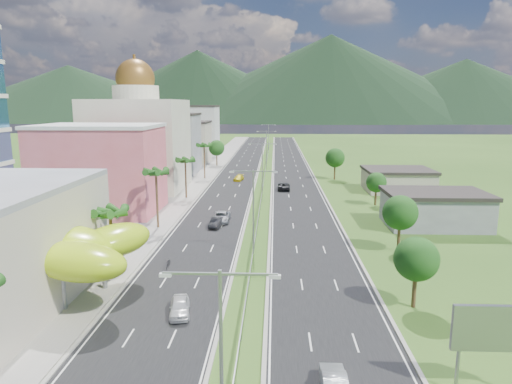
# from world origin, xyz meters

# --- Properties ---
(ground) EXTENTS (500.00, 500.00, 0.00)m
(ground) POSITION_xyz_m (0.00, 0.00, 0.00)
(ground) COLOR #2D5119
(ground) RESTS_ON ground
(road_left) EXTENTS (11.00, 260.00, 0.04)m
(road_left) POSITION_xyz_m (-7.50, 90.00, 0.02)
(road_left) COLOR black
(road_left) RESTS_ON ground
(road_right) EXTENTS (11.00, 260.00, 0.04)m
(road_right) POSITION_xyz_m (7.50, 90.00, 0.02)
(road_right) COLOR black
(road_right) RESTS_ON ground
(sidewalk_left) EXTENTS (7.00, 260.00, 0.12)m
(sidewalk_left) POSITION_xyz_m (-17.00, 90.00, 0.06)
(sidewalk_left) COLOR gray
(sidewalk_left) RESTS_ON ground
(median_guardrail) EXTENTS (0.10, 216.06, 0.76)m
(median_guardrail) POSITION_xyz_m (0.00, 71.99, 0.62)
(median_guardrail) COLOR gray
(median_guardrail) RESTS_ON ground
(streetlight_median_a) EXTENTS (6.04, 0.25, 11.00)m
(streetlight_median_a) POSITION_xyz_m (0.00, -25.00, 6.75)
(streetlight_median_a) COLOR gray
(streetlight_median_a) RESTS_ON ground
(streetlight_median_b) EXTENTS (6.04, 0.25, 11.00)m
(streetlight_median_b) POSITION_xyz_m (0.00, 10.00, 6.75)
(streetlight_median_b) COLOR gray
(streetlight_median_b) RESTS_ON ground
(streetlight_median_c) EXTENTS (6.04, 0.25, 11.00)m
(streetlight_median_c) POSITION_xyz_m (0.00, 50.00, 6.75)
(streetlight_median_c) COLOR gray
(streetlight_median_c) RESTS_ON ground
(streetlight_median_d) EXTENTS (6.04, 0.25, 11.00)m
(streetlight_median_d) POSITION_xyz_m (0.00, 95.00, 6.75)
(streetlight_median_d) COLOR gray
(streetlight_median_d) RESTS_ON ground
(streetlight_median_e) EXTENTS (6.04, 0.25, 11.00)m
(streetlight_median_e) POSITION_xyz_m (0.00, 140.00, 6.75)
(streetlight_median_e) COLOR gray
(streetlight_median_e) RESTS_ON ground
(lime_canopy) EXTENTS (18.00, 15.00, 7.40)m
(lime_canopy) POSITION_xyz_m (-20.00, -4.00, 4.99)
(lime_canopy) COLOR #A1C813
(lime_canopy) RESTS_ON ground
(pink_shophouse) EXTENTS (20.00, 15.00, 15.00)m
(pink_shophouse) POSITION_xyz_m (-28.00, 32.00, 7.50)
(pink_shophouse) COLOR #D65764
(pink_shophouse) RESTS_ON ground
(domed_building) EXTENTS (20.00, 20.00, 28.70)m
(domed_building) POSITION_xyz_m (-28.00, 55.00, 11.35)
(domed_building) COLOR beige
(domed_building) RESTS_ON ground
(midrise_grey) EXTENTS (16.00, 15.00, 16.00)m
(midrise_grey) POSITION_xyz_m (-27.00, 80.00, 8.00)
(midrise_grey) COLOR gray
(midrise_grey) RESTS_ON ground
(midrise_beige) EXTENTS (16.00, 15.00, 13.00)m
(midrise_beige) POSITION_xyz_m (-27.00, 102.00, 6.50)
(midrise_beige) COLOR #BBAD9A
(midrise_beige) RESTS_ON ground
(midrise_white) EXTENTS (16.00, 15.00, 18.00)m
(midrise_white) POSITION_xyz_m (-27.00, 125.00, 9.00)
(midrise_white) COLOR silver
(midrise_white) RESTS_ON ground
(billboard) EXTENTS (5.20, 0.35, 6.20)m
(billboard) POSITION_xyz_m (17.00, -18.00, 4.42)
(billboard) COLOR gray
(billboard) RESTS_ON ground
(shed_near) EXTENTS (15.00, 10.00, 5.00)m
(shed_near) POSITION_xyz_m (28.00, 25.00, 2.50)
(shed_near) COLOR gray
(shed_near) RESTS_ON ground
(shed_far) EXTENTS (14.00, 12.00, 4.40)m
(shed_far) POSITION_xyz_m (30.00, 55.00, 2.20)
(shed_far) COLOR #BBAD9A
(shed_far) RESTS_ON ground
(palm_tree_b) EXTENTS (3.60, 3.60, 8.10)m
(palm_tree_b) POSITION_xyz_m (-15.50, 2.00, 7.06)
(palm_tree_b) COLOR #47301C
(palm_tree_b) RESTS_ON ground
(palm_tree_c) EXTENTS (3.60, 3.60, 9.60)m
(palm_tree_c) POSITION_xyz_m (-15.50, 22.00, 8.50)
(palm_tree_c) COLOR #47301C
(palm_tree_c) RESTS_ON ground
(palm_tree_d) EXTENTS (3.60, 3.60, 8.60)m
(palm_tree_d) POSITION_xyz_m (-15.50, 45.00, 7.54)
(palm_tree_d) COLOR #47301C
(palm_tree_d) RESTS_ON ground
(palm_tree_e) EXTENTS (3.60, 3.60, 9.40)m
(palm_tree_e) POSITION_xyz_m (-15.50, 70.00, 8.31)
(palm_tree_e) COLOR #47301C
(palm_tree_e) RESTS_ON ground
(leafy_tree_lfar) EXTENTS (4.90, 4.90, 8.05)m
(leafy_tree_lfar) POSITION_xyz_m (-15.50, 95.00, 5.58)
(leafy_tree_lfar) COLOR #47301C
(leafy_tree_lfar) RESTS_ON ground
(leafy_tree_ra) EXTENTS (4.20, 4.20, 6.90)m
(leafy_tree_ra) POSITION_xyz_m (16.00, -5.00, 4.78)
(leafy_tree_ra) COLOR #47301C
(leafy_tree_ra) RESTS_ON ground
(leafy_tree_rb) EXTENTS (4.55, 4.55, 7.47)m
(leafy_tree_rb) POSITION_xyz_m (19.00, 12.00, 5.18)
(leafy_tree_rb) COLOR #47301C
(leafy_tree_rb) RESTS_ON ground
(leafy_tree_rc) EXTENTS (3.85, 3.85, 6.33)m
(leafy_tree_rc) POSITION_xyz_m (22.00, 40.00, 4.37)
(leafy_tree_rc) COLOR #47301C
(leafy_tree_rc) RESTS_ON ground
(leafy_tree_rd) EXTENTS (4.90, 4.90, 8.05)m
(leafy_tree_rd) POSITION_xyz_m (18.00, 70.00, 5.58)
(leafy_tree_rd) COLOR #47301C
(leafy_tree_rd) RESTS_ON ground
(mountain_ridge) EXTENTS (860.00, 140.00, 90.00)m
(mountain_ridge) POSITION_xyz_m (60.00, 450.00, 0.00)
(mountain_ridge) COLOR black
(mountain_ridge) RESTS_ON ground
(car_white_near_left) EXTENTS (2.51, 4.66, 1.51)m
(car_white_near_left) POSITION_xyz_m (-5.94, -7.56, 0.79)
(car_white_near_left) COLOR silver
(car_white_near_left) RESTS_ON road_left
(car_dark_left) EXTENTS (2.04, 4.57, 1.46)m
(car_dark_left) POSITION_xyz_m (-6.47, 22.75, 0.77)
(car_dark_left) COLOR black
(car_dark_left) RESTS_ON road_left
(car_silver_mid_left) EXTENTS (2.70, 5.84, 1.62)m
(car_silver_mid_left) POSITION_xyz_m (-6.05, 26.07, 0.85)
(car_silver_mid_left) COLOR #97989E
(car_silver_mid_left) RESTS_ON road_left
(car_yellow_far_left) EXTENTS (2.68, 4.95, 1.36)m
(car_yellow_far_left) POSITION_xyz_m (-6.42, 66.96, 0.72)
(car_yellow_far_left) COLOR gold
(car_yellow_far_left) RESTS_ON road_left
(car_silver_right) EXTENTS (1.70, 4.73, 1.55)m
(car_silver_right) POSITION_xyz_m (6.73, -18.65, 0.82)
(car_silver_right) COLOR #A5A8AD
(car_silver_right) RESTS_ON road_right
(car_dark_far_right) EXTENTS (2.83, 5.90, 1.62)m
(car_dark_far_right) POSITION_xyz_m (4.75, 54.92, 0.85)
(car_dark_far_right) COLOR black
(car_dark_far_right) RESTS_ON road_right
(motorcycle) EXTENTS (0.69, 2.07, 1.31)m
(motorcycle) POSITION_xyz_m (-9.88, 4.71, 0.70)
(motorcycle) COLOR black
(motorcycle) RESTS_ON road_left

